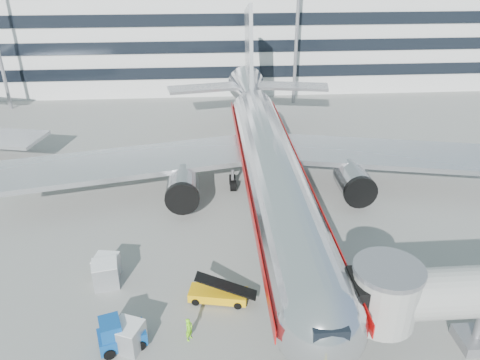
{
  "coord_description": "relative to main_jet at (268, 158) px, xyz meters",
  "views": [
    {
      "loc": [
        -5.59,
        -28.18,
        22.17
      ],
      "look_at": [
        -2.92,
        7.72,
        4.0
      ],
      "focal_mm": 35.0,
      "sensor_mm": 36.0,
      "label": 1
    }
  ],
  "objects": [
    {
      "name": "cargo_container_left",
      "position": [
        -13.26,
        -12.22,
        -3.29
      ],
      "size": [
        2.07,
        2.07,
        1.88
      ],
      "color": "#B3B5BA",
      "rests_on": "ground"
    },
    {
      "name": "terminal",
      "position": [
        0.0,
        46.23,
        3.57
      ],
      "size": [
        150.0,
        24.25,
        15.6
      ],
      "color": "silver",
      "rests_on": "ground"
    },
    {
      "name": "ground",
      "position": [
        0.0,
        -11.72,
        -4.23
      ],
      "size": [
        180.0,
        180.0,
        0.0
      ],
      "primitive_type": "plane",
      "color": "gray",
      "rests_on": "ground"
    },
    {
      "name": "light_mast_centre",
      "position": [
        8.0,
        30.28,
        10.64
      ],
      "size": [
        2.4,
        1.2,
        25.45
      ],
      "color": "gray",
      "rests_on": "ground"
    },
    {
      "name": "lead_in_line",
      "position": [
        0.0,
        -1.72,
        -4.23
      ],
      "size": [
        0.25,
        70.0,
        0.01
      ],
      "primitive_type": "cube",
      "color": "#FFE90D",
      "rests_on": "ground"
    },
    {
      "name": "cargo_container_right",
      "position": [
        -13.35,
        -11.34,
        -3.34
      ],
      "size": [
        1.93,
        1.93,
        1.77
      ],
      "color": "#B3B5BA",
      "rests_on": "ground"
    },
    {
      "name": "ramp_worker",
      "position": [
        -7.14,
        -18.01,
        -3.42
      ],
      "size": [
        0.65,
        0.71,
        1.63
      ],
      "primitive_type": "imported",
      "rotation": [
        0.0,
        0.0,
        1.02
      ],
      "color": "#7CED18",
      "rests_on": "ground"
    },
    {
      "name": "belt_loader",
      "position": [
        -5.22,
        -14.55,
        -3.66
      ],
      "size": [
        4.34,
        2.23,
        2.02
      ],
      "color": "#EBA809",
      "rests_on": "ground"
    },
    {
      "name": "baggage_tug",
      "position": [
        -11.41,
        -18.25,
        -3.31
      ],
      "size": [
        3.18,
        2.49,
        2.12
      ],
      "color": "navy",
      "rests_on": "ground"
    },
    {
      "name": "cargo_container_front",
      "position": [
        -10.81,
        -18.4,
        -3.34
      ],
      "size": [
        2.18,
        2.18,
        1.78
      ],
      "color": "#B3B5BA",
      "rests_on": "ground"
    },
    {
      "name": "main_jet",
      "position": [
        0.0,
        0.0,
        0.0
      ],
      "size": [
        50.95,
        48.7,
        16.06
      ],
      "color": "silver",
      "rests_on": "ground"
    }
  ]
}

